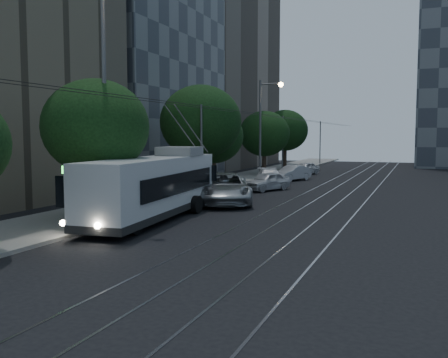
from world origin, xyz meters
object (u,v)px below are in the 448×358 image
at_px(streetlamp_near, 112,83).
at_px(pickup_silver, 224,188).
at_px(car_white_a, 267,181).
at_px(streetlamp_far, 264,120).
at_px(trolleybus, 155,186).
at_px(car_white_c, 292,173).
at_px(car_white_d, 305,168).
at_px(car_white_b, 270,177).

bearing_deg(streetlamp_near, pickup_silver, 76.33).
relative_size(car_white_a, streetlamp_far, 0.45).
relative_size(trolleybus, car_white_c, 2.83).
height_order(car_white_a, streetlamp_far, streetlamp_far).
height_order(trolleybus, pickup_silver, trolleybus).
bearing_deg(car_white_c, streetlamp_near, -73.16).
bearing_deg(streetlamp_far, trolleybus, -86.64).
bearing_deg(pickup_silver, car_white_d, 67.42).
bearing_deg(streetlamp_near, car_white_c, 84.98).
bearing_deg(car_white_b, streetlamp_far, 89.49).
bearing_deg(streetlamp_far, car_white_c, 10.58).
xyz_separation_m(car_white_a, streetlamp_near, (-2.39, -15.99, 5.67)).
relative_size(car_white_a, car_white_c, 0.98).
relative_size(trolleybus, car_white_b, 2.47).
bearing_deg(streetlamp_near, car_white_b, 85.53).
distance_m(car_white_b, streetlamp_near, 20.47).
xyz_separation_m(car_white_a, streetlamp_far, (-2.70, 8.16, 4.77)).
height_order(car_white_d, streetlamp_far, streetlamp_far).
distance_m(car_white_b, streetlamp_far, 6.84).
distance_m(trolleybus, pickup_silver, 6.50).
xyz_separation_m(car_white_b, car_white_c, (0.63, 5.00, -0.01)).
xyz_separation_m(pickup_silver, car_white_c, (0.12, 16.22, -0.23)).
distance_m(pickup_silver, streetlamp_far, 16.57).
height_order(car_white_b, streetlamp_near, streetlamp_near).
height_order(car_white_b, car_white_d, car_white_b).
height_order(trolleybus, car_white_b, trolleybus).
bearing_deg(car_white_c, car_white_d, 115.34).
height_order(car_white_c, car_white_d, car_white_c).
bearing_deg(car_white_a, streetlamp_far, 132.40).
relative_size(car_white_d, streetlamp_far, 0.42).
bearing_deg(car_white_d, streetlamp_far, -84.06).
bearing_deg(car_white_d, trolleybus, -70.65).
bearing_deg(car_white_b, car_white_c, 60.17).
height_order(car_white_a, streetlamp_near, streetlamp_near).
distance_m(trolleybus, car_white_b, 17.63).
relative_size(car_white_d, streetlamp_near, 0.36).
bearing_deg(pickup_silver, car_white_b, 69.21).
height_order(pickup_silver, car_white_a, pickup_silver).
distance_m(trolleybus, streetlamp_near, 5.26).
distance_m(car_white_b, car_white_c, 5.04).
xyz_separation_m(pickup_silver, car_white_b, (-0.50, 11.22, -0.23)).
bearing_deg(car_white_d, car_white_c, -65.76).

